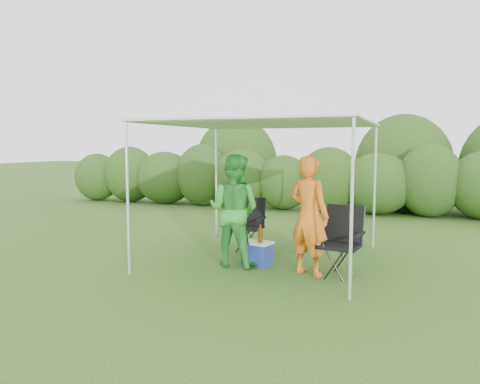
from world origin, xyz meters
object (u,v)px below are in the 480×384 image
(chair_right, at_px, (342,236))
(man, at_px, (309,216))
(canopy, at_px, (266,100))
(cooler, at_px, (257,253))
(chair_left, at_px, (249,221))
(woman, at_px, (234,210))

(chair_right, bearing_deg, man, -153.70)
(canopy, xyz_separation_m, man, (0.82, -0.64, -1.64))
(man, height_order, cooler, man)
(chair_left, relative_size, cooler, 1.83)
(canopy, relative_size, cooler, 6.47)
(canopy, height_order, cooler, canopy)
(canopy, distance_m, cooler, 2.32)
(canopy, height_order, woman, canopy)
(canopy, distance_m, chair_left, 2.09)
(chair_left, height_order, cooler, chair_left)
(man, bearing_deg, cooler, 7.76)
(chair_left, height_order, woman, woman)
(chair_right, distance_m, chair_left, 2.01)
(chair_left, relative_size, man, 0.53)
(canopy, distance_m, woman, 1.75)
(chair_right, bearing_deg, woman, -170.45)
(man, relative_size, woman, 1.00)
(woman, bearing_deg, man, 178.28)
(canopy, bearing_deg, man, -37.77)
(canopy, relative_size, man, 1.89)
(man, relative_size, cooler, 3.43)
(chair_left, height_order, man, man)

